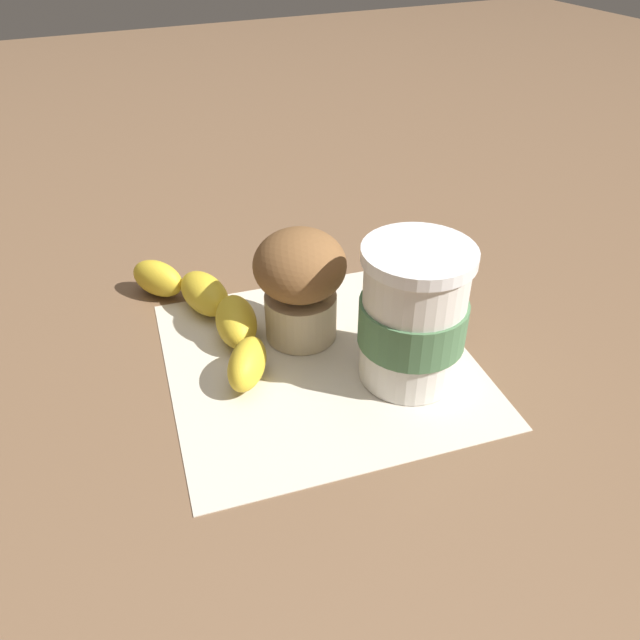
% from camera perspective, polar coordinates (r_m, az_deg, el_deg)
% --- Properties ---
extents(ground_plane, '(3.00, 3.00, 0.00)m').
position_cam_1_polar(ground_plane, '(0.54, 0.00, -3.81)').
color(ground_plane, brown).
extents(paper_napkin, '(0.28, 0.28, 0.00)m').
position_cam_1_polar(paper_napkin, '(0.54, 0.00, -3.74)').
color(paper_napkin, beige).
rests_on(paper_napkin, ground_plane).
extents(coffee_cup, '(0.09, 0.09, 0.12)m').
position_cam_1_polar(coffee_cup, '(0.49, 8.49, 0.35)').
color(coffee_cup, silver).
rests_on(coffee_cup, paper_napkin).
extents(muffin, '(0.08, 0.08, 0.10)m').
position_cam_1_polar(muffin, '(0.54, -1.88, 3.58)').
color(muffin, beige).
rests_on(muffin, paper_napkin).
extents(banana, '(0.10, 0.22, 0.04)m').
position_cam_1_polar(banana, '(0.57, -9.94, 0.86)').
color(banana, gold).
rests_on(banana, paper_napkin).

